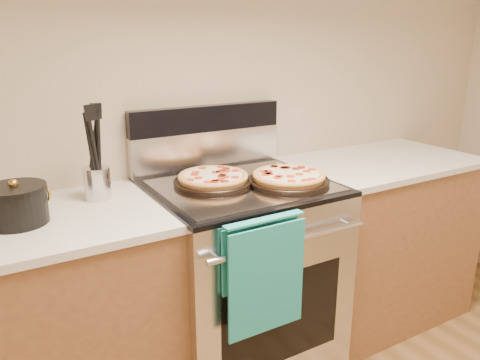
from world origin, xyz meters
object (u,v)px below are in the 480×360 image
utensil_crock (97,183)px  pepperoni_pizza_back (213,179)px  pepperoni_pizza_front (289,178)px  saucepan (17,206)px  range_body (240,282)px

utensil_crock → pepperoni_pizza_back: bearing=-12.3°
pepperoni_pizza_front → utensil_crock: (-0.75, 0.25, 0.03)m
utensil_crock → saucepan: utensil_crock is taller
range_body → saucepan: size_ratio=4.46×
pepperoni_pizza_back → pepperoni_pizza_front: (0.28, -0.15, 0.00)m
range_body → saucepan: bearing=178.1°
utensil_crock → pepperoni_pizza_front: bearing=-18.8°
pepperoni_pizza_back → pepperoni_pizza_front: 0.32m
range_body → utensil_crock: bearing=165.2°
range_body → pepperoni_pizza_back: size_ratio=2.70×
pepperoni_pizza_back → saucepan: saucepan is taller
pepperoni_pizza_back → utensil_crock: size_ratio=2.56×
utensil_crock → range_body: bearing=-14.8°
range_body → utensil_crock: (-0.57, 0.15, 0.52)m
range_body → pepperoni_pizza_front: bearing=-30.2°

